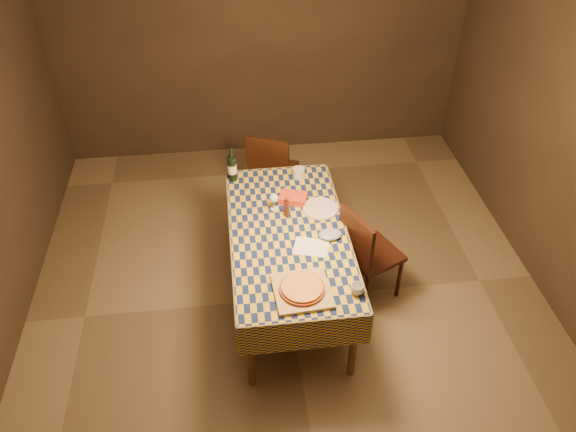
{
  "coord_description": "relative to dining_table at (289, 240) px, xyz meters",
  "views": [
    {
      "loc": [
        -0.41,
        -3.34,
        3.71
      ],
      "look_at": [
        0.0,
        0.05,
        0.9
      ],
      "focal_mm": 35.0,
      "sensor_mm": 36.0,
      "label": 1
    }
  ],
  "objects": [
    {
      "name": "room",
      "position": [
        0.0,
        0.0,
        0.66
      ],
      "size": [
        5.0,
        5.1,
        2.7
      ],
      "color": "brown",
      "rests_on": "ground"
    },
    {
      "name": "dining_table",
      "position": [
        0.0,
        0.0,
        0.0
      ],
      "size": [
        0.94,
        1.84,
        0.77
      ],
      "color": "brown",
      "rests_on": "ground"
    },
    {
      "name": "cutting_board",
      "position": [
        0.02,
        -0.65,
        0.09
      ],
      "size": [
        0.42,
        0.42,
        0.02
      ],
      "primitive_type": "cube",
      "rotation": [
        0.0,
        0.0,
        0.07
      ],
      "color": "tan",
      "rests_on": "dining_table"
    },
    {
      "name": "pizza",
      "position": [
        0.02,
        -0.65,
        0.12
      ],
      "size": [
        0.4,
        0.4,
        0.03
      ],
      "color": "brown",
      "rests_on": "cutting_board"
    },
    {
      "name": "pepper_mill",
      "position": [
        0.01,
        0.21,
        0.16
      ],
      "size": [
        0.05,
        0.05,
        0.19
      ],
      "color": "#4E1912",
      "rests_on": "dining_table"
    },
    {
      "name": "bowl",
      "position": [
        0.12,
        0.4,
        0.1
      ],
      "size": [
        0.21,
        0.21,
        0.05
      ],
      "primitive_type": "imported",
      "rotation": [
        0.0,
        0.0,
        0.36
      ],
      "color": "#563F48",
      "rests_on": "dining_table"
    },
    {
      "name": "wine_glass",
      "position": [
        -0.08,
        0.32,
        0.18
      ],
      "size": [
        0.08,
        0.08,
        0.15
      ],
      "color": "silver",
      "rests_on": "dining_table"
    },
    {
      "name": "wine_bottle",
      "position": [
        -0.41,
        0.78,
        0.2
      ],
      "size": [
        0.11,
        0.11,
        0.33
      ],
      "color": "black",
      "rests_on": "dining_table"
    },
    {
      "name": "deli_tub",
      "position": [
        0.18,
        0.75,
        0.12
      ],
      "size": [
        0.14,
        0.14,
        0.09
      ],
      "primitive_type": "cylinder",
      "rotation": [
        0.0,
        0.0,
        0.31
      ],
      "color": "silver",
      "rests_on": "dining_table"
    },
    {
      "name": "takeout_container",
      "position": [
        0.09,
        0.41,
        0.1
      ],
      "size": [
        0.27,
        0.22,
        0.06
      ],
      "primitive_type": "cube",
      "rotation": [
        0.0,
        0.0,
        -0.31
      ],
      "color": "red",
      "rests_on": "dining_table"
    },
    {
      "name": "white_plate",
      "position": [
        0.3,
        0.26,
        0.08
      ],
      "size": [
        0.31,
        0.31,
        0.02
      ],
      "primitive_type": "cylinder",
      "rotation": [
        0.0,
        0.0,
        0.06
      ],
      "color": "silver",
      "rests_on": "dining_table"
    },
    {
      "name": "tumbler",
      "position": [
        0.4,
        -0.7,
        0.12
      ],
      "size": [
        0.12,
        0.12,
        0.08
      ],
      "primitive_type": "imported",
      "rotation": [
        0.0,
        0.0,
        0.28
      ],
      "color": "silver",
      "rests_on": "dining_table"
    },
    {
      "name": "flour_patch",
      "position": [
        0.15,
        -0.19,
        0.08
      ],
      "size": [
        0.31,
        0.27,
        0.0
      ],
      "primitive_type": "cube",
      "rotation": [
        0.0,
        0.0,
        -0.3
      ],
      "color": "white",
      "rests_on": "dining_table"
    },
    {
      "name": "flour_bag",
      "position": [
        0.32,
        -0.09,
        0.1
      ],
      "size": [
        0.22,
        0.19,
        0.05
      ],
      "primitive_type": "ellipsoid",
      "rotation": [
        0.0,
        0.0,
        0.36
      ],
      "color": "#9398BC",
      "rests_on": "dining_table"
    },
    {
      "name": "chair_far",
      "position": [
        -0.02,
        1.25,
        -0.17
      ],
      "size": [
        0.55,
        0.56,
        0.93
      ],
      "color": "black",
      "rests_on": "ground"
    },
    {
      "name": "chair_right",
      "position": [
        0.64,
        -0.03,
        -0.17
      ],
      "size": [
        0.56,
        0.56,
        0.93
      ],
      "color": "black",
      "rests_on": "ground"
    }
  ]
}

